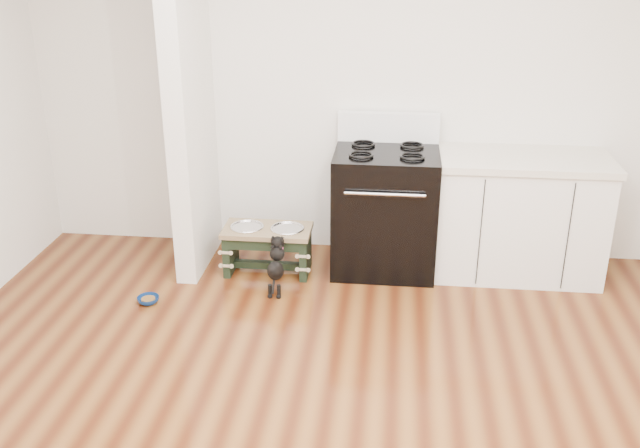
{
  "coord_description": "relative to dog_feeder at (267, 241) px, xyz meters",
  "views": [
    {
      "loc": [
        0.32,
        -2.82,
        2.43
      ],
      "look_at": [
        -0.18,
        1.58,
        0.57
      ],
      "focal_mm": 40.0,
      "sensor_mm": 36.0,
      "label": 1
    }
  ],
  "objects": [
    {
      "name": "room_shell",
      "position": [
        0.61,
        -1.96,
        1.36
      ],
      "size": [
        5.0,
        5.0,
        5.0
      ],
      "color": "silver",
      "rests_on": "ground"
    },
    {
      "name": "partition_wall",
      "position": [
        -0.56,
        0.14,
        1.09
      ],
      "size": [
        0.15,
        0.8,
        2.7
      ],
      "primitive_type": "cube",
      "color": "silver",
      "rests_on": "ground"
    },
    {
      "name": "oven_range",
      "position": [
        0.86,
        0.2,
        0.22
      ],
      "size": [
        0.76,
        0.69,
        1.14
      ],
      "color": "black",
      "rests_on": "ground"
    },
    {
      "name": "cabinet_run",
      "position": [
        1.84,
        0.21,
        0.2
      ],
      "size": [
        1.24,
        0.64,
        0.91
      ],
      "color": "white",
      "rests_on": "ground"
    },
    {
      "name": "dog_feeder",
      "position": [
        0.0,
        0.0,
        0.0
      ],
      "size": [
        0.65,
        0.35,
        0.37
      ],
      "color": "black",
      "rests_on": "ground"
    },
    {
      "name": "puppy",
      "position": [
        0.12,
        -0.3,
        -0.04
      ],
      "size": [
        0.11,
        0.34,
        0.4
      ],
      "color": "black",
      "rests_on": "ground"
    },
    {
      "name": "floor_bowl",
      "position": [
        -0.74,
        -0.58,
        -0.23
      ],
      "size": [
        0.19,
        0.19,
        0.05
      ],
      "rotation": [
        0.0,
        0.0,
        0.31
      ],
      "color": "navy",
      "rests_on": "ground"
    }
  ]
}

